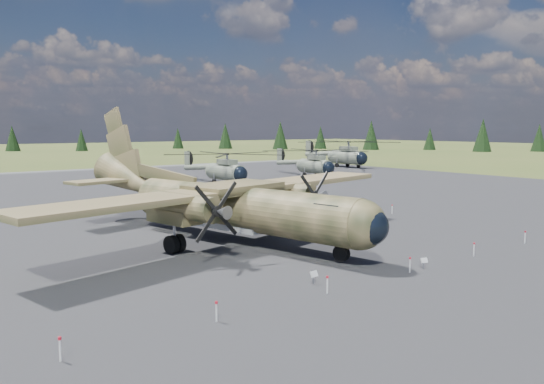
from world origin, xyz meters
TOP-DOWN VIEW (x-y plane):
  - ground at (0.00, 0.00)m, footprint 500.00×500.00m
  - apron at (0.00, 10.00)m, footprint 120.00×120.00m
  - transport_plane at (-1.52, -0.31)m, footprint 30.20×27.10m
  - helicopter_near at (18.08, 30.69)m, footprint 17.91×20.48m
  - helicopter_mid at (35.15, 31.51)m, footprint 18.01×20.46m
  - helicopter_far at (53.91, 43.18)m, footprint 20.79×24.18m
  - info_placard_left at (-3.51, -12.00)m, footprint 0.45×0.23m
  - info_placard_right at (3.23, -13.48)m, footprint 0.43×0.27m
  - barrier_fence at (-0.46, -0.08)m, footprint 33.12×29.62m
  - treeline at (0.52, -7.38)m, footprint 332.12×338.63m

SIDE VIEW (x-z plane):
  - ground at x=0.00m, z-range 0.00..0.00m
  - apron at x=0.00m, z-range -0.02..0.02m
  - info_placard_right at x=3.23m, z-range 0.10..0.73m
  - info_placard_left at x=-3.51m, z-range 0.11..0.80m
  - barrier_fence at x=-0.46m, z-range 0.08..0.93m
  - transport_plane at x=-1.52m, z-range -2.12..7.86m
  - helicopter_mid at x=35.15m, z-range 0.90..5.20m
  - helicopter_near at x=18.08m, z-range 0.90..5.21m
  - helicopter_far at x=53.91m, z-range 1.08..6.23m
  - treeline at x=0.52m, z-range -0.75..10.20m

